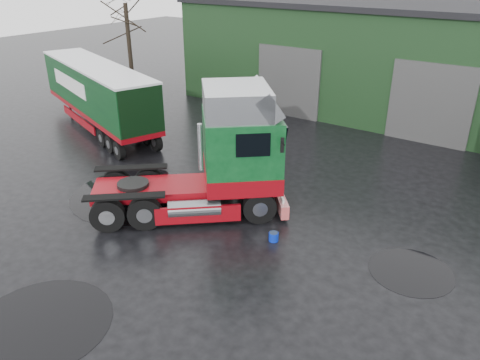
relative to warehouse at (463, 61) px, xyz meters
name	(u,v)px	position (x,y,z in m)	size (l,w,h in m)	color
ground	(229,259)	(-2.00, -20.00, -3.16)	(100.00, 100.00, 0.00)	black
warehouse	(463,61)	(0.00, 0.00, 0.00)	(32.40, 12.40, 6.30)	black
hero_tractor	(182,151)	(-5.23, -18.35, -0.84)	(3.16, 7.46, 4.63)	#0D461D
trailer_left	(98,97)	(-15.15, -13.96, -1.40)	(2.31, 11.32, 3.51)	silver
wash_bucket	(274,237)	(-1.42, -18.29, -3.01)	(0.32, 0.32, 0.30)	#0824B7
tree_left	(128,31)	(-19.00, -8.00, 1.09)	(4.40, 4.40, 8.50)	black
tree_back_a	(389,10)	(-8.00, 10.00, 1.59)	(4.40, 4.40, 9.50)	black
puddle_0	(40,324)	(-4.24, -25.06, -3.15)	(3.62, 3.62, 0.01)	black
puddle_1	(411,272)	(2.82, -17.38, -3.15)	(2.49, 2.49, 0.01)	black
puddle_2	(134,194)	(-7.69, -18.60, -3.15)	(4.95, 4.95, 0.01)	black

